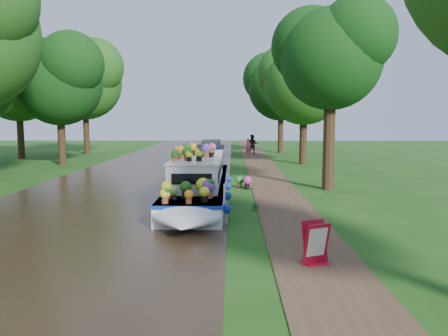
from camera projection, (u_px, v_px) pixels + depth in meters
ground at (252, 201)px, 18.33m from camera, size 100.00×100.00×0.00m
canal_water at (111, 200)px, 18.45m from camera, size 10.00×100.00×0.02m
towpath at (281, 201)px, 18.31m from camera, size 2.20×100.00×0.03m
plant_boat at (199, 180)px, 18.51m from camera, size 2.29×13.52×2.28m
tree_near_overhang at (331, 51)px, 20.56m from camera, size 5.52×5.28×8.99m
tree_near_mid at (304, 78)px, 32.50m from camera, size 6.90×6.60×9.40m
tree_near_far at (281, 82)px, 43.38m from camera, size 7.59×7.26×10.30m
tree_far_c at (59, 76)px, 31.85m from camera, size 7.13×6.82×9.59m
tree_far_d at (85, 77)px, 41.72m from camera, size 8.05×7.70×10.85m
tree_far_h at (18, 75)px, 36.86m from camera, size 7.82×7.48×10.49m
second_boat at (211, 150)px, 39.64m from camera, size 2.30×7.55×1.45m
sandwich_board at (316, 245)px, 10.29m from camera, size 0.69×0.72×1.00m
pedestrian_pink at (248, 147)px, 39.98m from camera, size 0.68×0.57×1.60m
pedestrian_dark at (253, 144)px, 41.68m from camera, size 1.07×0.93×1.90m
verge_plant at (256, 205)px, 16.39m from camera, size 0.41×0.37×0.40m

